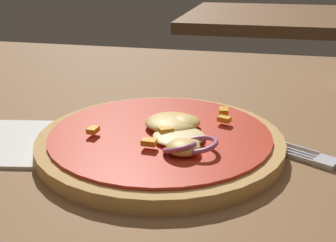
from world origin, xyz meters
TOP-DOWN VIEW (x-y plane):
  - dining_table at (0.00, 0.00)m, footprint 1.46×0.86m
  - pizza at (0.00, -0.02)m, footprint 0.23×0.23m
  - background_table at (0.24, 1.10)m, footprint 0.83×0.60m

SIDE VIEW (x-z plane):
  - dining_table at x=0.00m, z-range 0.00..0.03m
  - background_table at x=0.24m, z-range 0.00..0.03m
  - pizza at x=0.00m, z-range 0.03..0.06m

